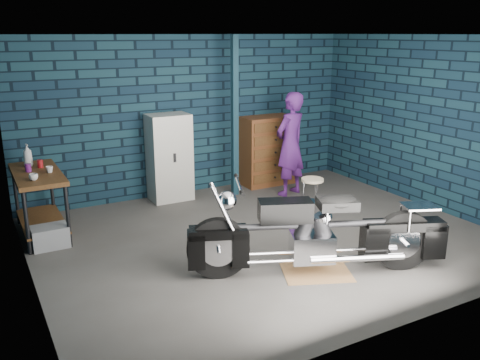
% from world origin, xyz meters
% --- Properties ---
extents(ground, '(6.00, 6.00, 0.00)m').
position_xyz_m(ground, '(0.00, 0.00, 0.00)').
color(ground, '#474542').
rests_on(ground, ground).
extents(room_walls, '(6.02, 5.01, 2.71)m').
position_xyz_m(room_walls, '(0.00, 0.55, 1.90)').
color(room_walls, '#0E2131').
rests_on(room_walls, ground).
extents(support_post, '(0.10, 0.10, 2.70)m').
position_xyz_m(support_post, '(0.55, 1.95, 1.35)').
color(support_post, '#122D39').
rests_on(support_post, ground).
extents(workbench, '(0.60, 1.40, 0.91)m').
position_xyz_m(workbench, '(-2.68, 1.60, 0.46)').
color(workbench, brown).
rests_on(workbench, ground).
extents(drip_mat, '(0.96, 0.85, 0.01)m').
position_xyz_m(drip_mat, '(-0.03, -1.18, 0.00)').
color(drip_mat, brown).
rests_on(drip_mat, ground).
extents(motorcycle, '(2.65, 1.64, 1.14)m').
position_xyz_m(motorcycle, '(-0.03, -1.18, 0.57)').
color(motorcycle, black).
rests_on(motorcycle, ground).
extents(person, '(0.75, 0.61, 1.78)m').
position_xyz_m(person, '(1.39, 1.51, 0.89)').
color(person, '#4C1B68').
rests_on(person, ground).
extents(storage_bin, '(0.46, 0.33, 0.29)m').
position_xyz_m(storage_bin, '(-2.66, 1.10, 0.14)').
color(storage_bin, gray).
rests_on(storage_bin, ground).
extents(locker, '(0.68, 0.48, 1.45)m').
position_xyz_m(locker, '(-0.53, 2.23, 0.72)').
color(locker, beige).
rests_on(locker, ground).
extents(tool_chest, '(0.95, 0.53, 1.27)m').
position_xyz_m(tool_chest, '(1.38, 2.23, 0.63)').
color(tool_chest, brown).
rests_on(tool_chest, ground).
extents(shop_stool, '(0.44, 0.44, 0.61)m').
position_xyz_m(shop_stool, '(1.04, 0.39, 0.31)').
color(shop_stool, beige).
rests_on(shop_stool, ground).
extents(cup_a, '(0.12, 0.12, 0.09)m').
position_xyz_m(cup_a, '(-2.77, 1.19, 0.95)').
color(cup_a, beige).
rests_on(cup_a, workbench).
extents(cup_b, '(0.10, 0.10, 0.09)m').
position_xyz_m(cup_b, '(-2.53, 1.48, 0.95)').
color(cup_b, beige).
rests_on(cup_b, workbench).
extents(mug_purple, '(0.08, 0.08, 0.11)m').
position_xyz_m(mug_purple, '(-2.77, 1.67, 0.97)').
color(mug_purple, '#631B6F').
rests_on(mug_purple, workbench).
extents(mug_red, '(0.10, 0.10, 0.11)m').
position_xyz_m(mug_red, '(-2.60, 1.82, 0.96)').
color(mug_red, maroon).
rests_on(mug_red, workbench).
extents(bottle, '(0.15, 0.15, 0.32)m').
position_xyz_m(bottle, '(-2.73, 1.97, 1.07)').
color(bottle, gray).
rests_on(bottle, workbench).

